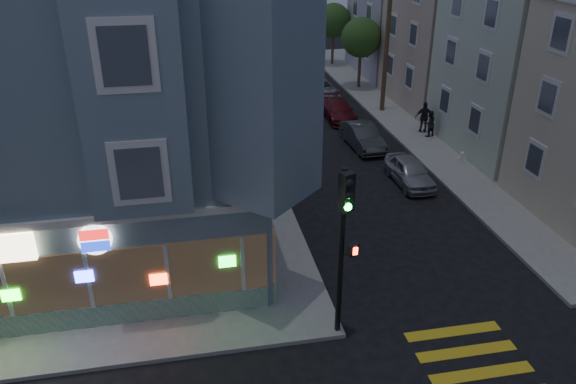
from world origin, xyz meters
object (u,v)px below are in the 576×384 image
object	(u,v)px
pedestrian_b	(424,117)
street_tree_far	(333,21)
utility_pole	(387,42)
parked_car_c	(338,110)
traffic_signal	(344,228)
fire_hydrant	(462,157)
street_tree_near	(361,38)
parked_car_d	(320,89)
pedestrian_a	(429,123)
parked_car_b	(363,136)
parked_car_a	(410,171)

from	to	relation	value
pedestrian_b	street_tree_far	bearing A→B (deg)	-73.34
utility_pole	parked_car_c	xyz separation A→B (m)	(-3.40, -0.98, -4.17)
traffic_signal	fire_hydrant	distance (m)	16.12
pedestrian_b	parked_car_c	bearing A→B (deg)	-26.20
street_tree_near	parked_car_d	world-z (taller)	street_tree_near
pedestrian_a	fire_hydrant	distance (m)	4.37
pedestrian_b	parked_car_b	bearing A→B (deg)	32.49
parked_car_d	fire_hydrant	size ratio (longest dim) A/B	6.89
parked_car_a	pedestrian_b	bearing A→B (deg)	60.82
parked_car_a	pedestrian_a	bearing A→B (deg)	57.84
utility_pole	parked_car_c	bearing A→B (deg)	-163.93
pedestrian_a	parked_car_c	size ratio (longest dim) A/B	0.37
street_tree_near	pedestrian_b	world-z (taller)	street_tree_near
pedestrian_b	parked_car_a	bearing A→B (deg)	75.76
street_tree_far	parked_car_b	xyz separation A→B (m)	(-3.60, -20.18, -3.25)
pedestrian_a	pedestrian_b	xyz separation A→B (m)	(0.00, 0.75, 0.15)
parked_car_d	street_tree_near	bearing A→B (deg)	22.76
parked_car_d	fire_hydrant	distance (m)	14.72
pedestrian_b	pedestrian_a	bearing A→B (deg)	104.21
pedestrian_a	fire_hydrant	xyz separation A→B (m)	(0.00, -4.34, -0.43)
utility_pole	parked_car_b	xyz separation A→B (m)	(-3.40, -6.18, -4.11)
utility_pole	pedestrian_b	xyz separation A→B (m)	(1.00, -4.73, -3.70)
parked_car_a	traffic_signal	bearing A→B (deg)	-122.86
street_tree_near	pedestrian_a	bearing A→B (deg)	-86.01
pedestrian_b	traffic_signal	size ratio (longest dim) A/B	0.34
street_tree_near	parked_car_c	distance (m)	8.52
street_tree_far	street_tree_near	bearing A→B (deg)	-90.00
parked_car_c	street_tree_far	bearing A→B (deg)	77.25
street_tree_near	traffic_signal	world-z (taller)	traffic_signal
parked_car_b	utility_pole	bearing A→B (deg)	57.91
street_tree_far	parked_car_c	world-z (taller)	street_tree_far
fire_hydrant	street_tree_far	bearing A→B (deg)	91.92
parked_car_d	parked_car_b	bearing A→B (deg)	-93.55
street_tree_near	pedestrian_a	xyz separation A→B (m)	(0.80, -11.48, -2.99)
parked_car_c	traffic_signal	size ratio (longest dim) A/B	0.77
pedestrian_a	pedestrian_b	bearing A→B (deg)	-108.41
street_tree_far	parked_car_d	bearing A→B (deg)	-110.21
parked_car_c	fire_hydrant	size ratio (longest dim) A/B	6.28
parked_car_b	traffic_signal	distance (m)	17.02
street_tree_near	pedestrian_a	world-z (taller)	street_tree_near
street_tree_near	traffic_signal	bearing A→B (deg)	-108.61
parked_car_c	parked_car_a	bearing A→B (deg)	-84.87
parked_car_c	parked_car_d	size ratio (longest dim) A/B	0.91
parked_car_c	street_tree_near	bearing A→B (deg)	63.48
parked_car_c	fire_hydrant	xyz separation A→B (m)	(4.40, -8.85, -0.12)
parked_car_c	traffic_signal	bearing A→B (deg)	-104.72
fire_hydrant	pedestrian_b	bearing A→B (deg)	90.00
parked_car_c	fire_hydrant	distance (m)	9.88
street_tree_near	parked_car_b	xyz separation A→B (m)	(-3.60, -12.18, -3.25)
fire_hydrant	parked_car_c	bearing A→B (deg)	116.45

